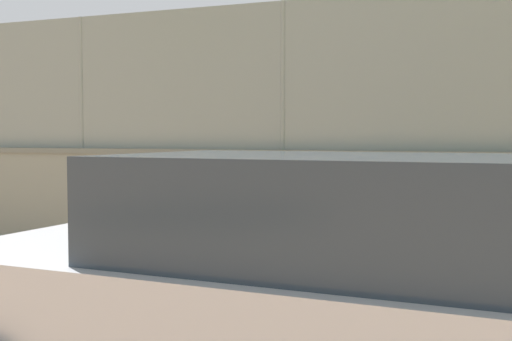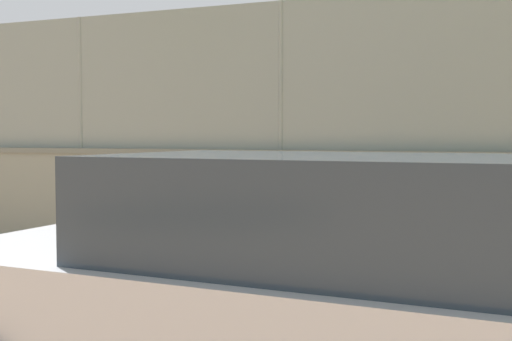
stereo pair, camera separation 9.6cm
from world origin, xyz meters
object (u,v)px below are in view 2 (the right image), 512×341
Objects in this scene: player_near_wall_returning at (438,174)px; parked_car_silver at (293,289)px; player_at_service_line at (129,176)px; sports_ball at (378,212)px.

parked_car_silver reaches higher than player_near_wall_returning.
player_at_service_line reaches higher than sports_ball.
player_at_service_line is (6.23, 3.22, -0.00)m from player_near_wall_returning.
parked_car_silver is (-0.52, 11.58, -0.05)m from player_near_wall_returning.
player_near_wall_returning is at bearing -87.44° from parked_car_silver.
player_near_wall_returning is 1.80m from sports_ball.
parked_car_silver reaches higher than sports_ball.
player_near_wall_returning is 7.02m from player_at_service_line.
parked_car_silver is at bearing 128.95° from player_at_service_line.
player_near_wall_returning is at bearing -135.38° from sports_ball.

